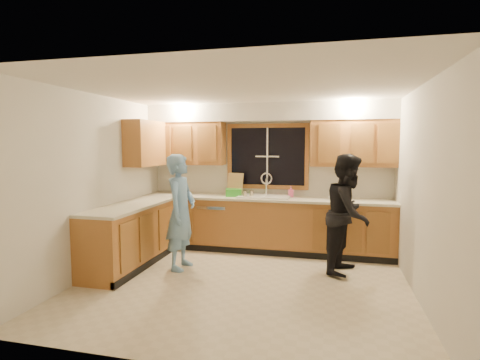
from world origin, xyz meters
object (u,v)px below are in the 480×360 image
Objects in this scene: woman at (348,214)px; bowl at (335,198)px; knife_block at (175,188)px; dish_crate at (234,192)px; dishwasher at (216,224)px; man at (181,212)px; soap_bottle at (291,191)px; stove at (109,246)px; sink at (264,200)px.

woman reaches higher than bowl.
knife_block reaches higher than dish_crate.
woman is 8.52× the size of knife_block.
woman is (2.19, -0.79, 0.43)m from dishwasher.
dish_crate is at bearing -20.44° from man.
knife_block reaches higher than soap_bottle.
dish_crate is at bearing -42.32° from knife_block.
bowl is (2.18, 1.14, 0.11)m from man.
stove is 3.35× the size of dish_crate.
soap_bottle is at bearing 7.47° from dish_crate.
man is 9.03× the size of soap_bottle.
stove is 3.03m from soap_bottle.
stove is 3.49m from bowl.
dish_crate is (0.48, 1.21, 0.15)m from man.
man is at bearing -152.44° from bowl.
dish_crate is at bearing 178.39° from sink.
woman is 0.77m from bowl.
stove is 0.54× the size of woman.
soap_bottle is (0.43, 0.14, 0.15)m from sink.
dishwasher is 0.91× the size of stove.
woman is at bearing -30.95° from sink.
sink is at bearing 45.39° from stove.
knife_block is 0.93× the size of bowl.
bowl is at bearing -40.71° from knife_block.
knife_block is at bearing 90.03° from woman.
knife_block is at bearing -179.33° from soap_bottle.
dish_crate is 1.45× the size of soap_bottle.
bowl is at bearing -2.90° from sink.
dishwasher is 0.49× the size of woman.
dish_crate is (1.26, 1.84, 0.53)m from stove.
dishwasher is at bearing -174.50° from dish_crate.
stove is at bearing 125.08° from woman.
bowl is (0.74, -0.20, -0.07)m from soap_bottle.
knife_block is at bearing 86.36° from stove.
knife_block is 2.85m from bowl.
sink is at bearing -1.61° from dish_crate.
soap_bottle is at bearing -36.48° from knife_block.
man reaches higher than stove.
soap_bottle is (-0.90, 0.94, 0.17)m from woman.
sink is 4.36× the size of knife_block.
dishwasher is 3.05× the size of dish_crate.
stove is 4.57× the size of knife_block.
man is at bearing -130.29° from sink.
woman is at bearing -19.79° from dishwasher.
man is 2.39m from woman.
man is 8.48× the size of knife_block.
knife_block is at bearing 174.83° from dish_crate.
man is at bearing 38.61° from stove.
soap_bottle is 0.88× the size of bowl.
man is at bearing 116.60° from woman.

